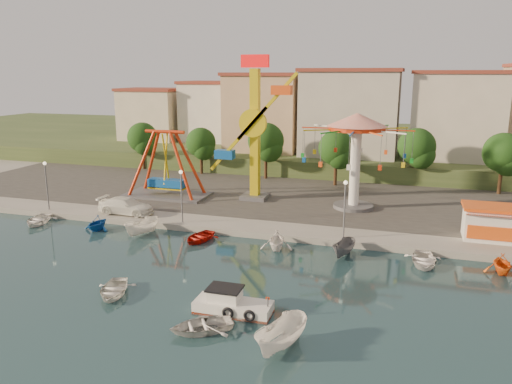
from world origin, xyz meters
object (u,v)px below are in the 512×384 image
at_px(pirate_ship_ride, 166,165).
at_px(cabin_motorboat, 231,305).
at_px(rowboat_a, 113,290).
at_px(skiff, 282,336).
at_px(wave_swinger, 356,139).
at_px(kamikaze_tower, 257,133).
at_px(van, 126,206).

height_order(pirate_ship_ride, cabin_motorboat, pirate_ship_ride).
xyz_separation_m(pirate_ship_ride, cabin_motorboat, (17.33, -24.78, -3.92)).
distance_m(rowboat_a, skiff, 13.49).
relative_size(wave_swinger, skiff, 2.57).
distance_m(pirate_ship_ride, skiff, 35.76).
bearing_deg(kamikaze_tower, rowboat_a, -94.96).
height_order(rowboat_a, van, van).
bearing_deg(rowboat_a, kamikaze_tower, 65.87).
xyz_separation_m(wave_swinger, cabin_motorboat, (-4.77, -26.04, -7.72)).
bearing_deg(pirate_ship_ride, cabin_motorboat, -55.03).
height_order(kamikaze_tower, skiff, kamikaze_tower).
distance_m(pirate_ship_ride, rowboat_a, 26.57).
distance_m(cabin_motorboat, van, 24.35).
distance_m(skiff, van, 29.84).
relative_size(cabin_motorboat, van, 0.86).
bearing_deg(van, pirate_ship_ride, -4.21).
xyz_separation_m(cabin_motorboat, skiff, (4.28, -3.49, 0.40)).
relative_size(wave_swinger, rowboat_a, 3.05).
height_order(wave_swinger, skiff, wave_swinger).
xyz_separation_m(kamikaze_tower, van, (-11.42, -9.99, -7.01)).
height_order(kamikaze_tower, cabin_motorboat, kamikaze_tower).
height_order(cabin_motorboat, van, van).
height_order(rowboat_a, skiff, skiff).
bearing_deg(van, cabin_motorboat, -133.19).
relative_size(pirate_ship_ride, cabin_motorboat, 1.97).
bearing_deg(skiff, van, 155.68).
relative_size(pirate_ship_ride, skiff, 2.22).
xyz_separation_m(wave_swinger, van, (-22.64, -9.53, -6.73)).
relative_size(cabin_motorboat, skiff, 1.13).
xyz_separation_m(cabin_motorboat, rowboat_a, (-8.76, -0.05, -0.08)).
bearing_deg(cabin_motorboat, van, 136.13).
relative_size(kamikaze_tower, rowboat_a, 4.33).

